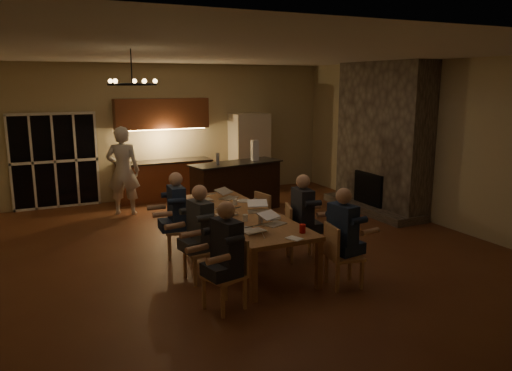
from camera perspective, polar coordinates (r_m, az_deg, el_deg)
The scene contains 43 objects.
floor at distance 8.50m, azimuth -0.69°, elevation -7.32°, with size 9.00×9.00×0.00m, color brown.
back_wall at distance 12.34m, azimuth -9.60°, elevation 6.13°, with size 8.00×0.04×3.20m, color tan.
right_wall at distance 10.45m, azimuth 19.80°, elevation 4.59°, with size 0.04×9.00×3.20m, color tan.
ceiling at distance 8.05m, azimuth -0.75°, elevation 14.90°, with size 8.00×9.00×0.04m, color white.
french_doors at distance 11.91m, azimuth -22.02°, elevation 2.56°, with size 1.86×0.08×2.10m, color black.
fireplace at distance 11.11m, azimuth 14.24°, elevation 5.32°, with size 0.58×2.50×3.20m, color #6C6355.
kitchenette at distance 12.00m, azimuth -10.48°, elevation 4.02°, with size 2.24×0.68×2.40m, color maroon, non-canonical shape.
refrigerator at distance 12.72m, azimuth -0.77°, elevation 3.74°, with size 0.90×0.68×2.00m, color beige.
dining_table at distance 7.97m, azimuth -1.85°, elevation -5.79°, with size 1.10×3.22×0.75m, color #AA6E44.
bar_island at distance 10.84m, azimuth -2.28°, elevation -0.16°, with size 2.04×0.68×1.08m, color black.
chair_left_near at distance 6.25m, azimuth -3.67°, elevation -10.19°, with size 0.44×0.44×0.89m, color tan, non-canonical shape.
chair_left_mid at distance 7.16m, azimuth -6.28°, elevation -7.36°, with size 0.44×0.44×0.89m, color tan, non-canonical shape.
chair_left_far at distance 8.17m, azimuth -8.66°, elevation -4.98°, with size 0.44×0.44×0.89m, color tan, non-canonical shape.
chair_right_near at distance 7.01m, azimuth 10.06°, elevation -7.88°, with size 0.44×0.44×0.89m, color tan, non-canonical shape.
chair_right_mid at distance 7.94m, azimuth 5.15°, elevation -5.40°, with size 0.44×0.44×0.89m, color tan, non-canonical shape.
chair_right_far at distance 8.85m, azimuth 1.79°, elevation -3.53°, with size 0.44×0.44×0.89m, color tan, non-canonical shape.
person_left_near at distance 6.17m, azimuth -3.34°, elevation -8.05°, with size 0.60×0.60×1.38m, color #24262F, non-canonical shape.
person_right_near at distance 6.99m, azimuth 9.83°, elevation -5.82°, with size 0.60×0.60×1.38m, color navy, non-canonical shape.
person_left_mid at distance 7.12m, azimuth -6.36°, elevation -5.39°, with size 0.60×0.60×1.38m, color #3C4047, non-canonical shape.
person_right_mid at distance 7.88m, azimuth 5.32°, elevation -3.67°, with size 0.60×0.60×1.38m, color #24262F, non-canonical shape.
person_left_far at distance 8.12m, azimuth -9.03°, elevation -3.29°, with size 0.60×0.60×1.38m, color navy, non-canonical shape.
standing_person at distance 10.88m, azimuth -14.94°, elevation 1.64°, with size 0.69×0.45×1.88m, color silver.
chandelier at distance 6.78m, azimuth -13.96°, elevation 11.17°, with size 0.63×0.63×0.03m, color black.
laptop_a at distance 6.89m, azimuth -0.27°, elevation -4.41°, with size 0.32×0.28×0.23m, color silver, non-canonical shape.
laptop_b at distance 7.23m, azimuth 2.13°, elevation -3.62°, with size 0.32×0.28×0.23m, color silver, non-canonical shape.
laptop_c at distance 7.75m, azimuth -3.49°, elevation -2.57°, with size 0.32×0.28×0.23m, color silver, non-canonical shape.
laptop_d at distance 7.90m, azimuth 0.24°, elevation -2.27°, with size 0.32×0.28×0.23m, color silver, non-canonical shape.
laptop_e at distance 8.73m, azimuth -6.13°, elevation -0.99°, with size 0.32×0.28×0.23m, color silver, non-canonical shape.
laptop_f at distance 8.84m, azimuth -3.13°, elevation -0.77°, with size 0.32×0.28×0.23m, color silver, non-canonical shape.
mug_front at distance 7.42m, azimuth -1.24°, elevation -3.72°, with size 0.08×0.08×0.10m, color silver.
mug_mid at distance 8.41m, azimuth -2.42°, elevation -1.86°, with size 0.08×0.08×0.10m, color silver.
mug_back at distance 8.49m, azimuth -6.70°, elevation -1.80°, with size 0.08×0.08×0.10m, color silver.
redcup_near at distance 6.88m, azimuth 5.34°, elevation -4.93°, with size 0.09×0.09×0.12m, color #AC0E0B.
redcup_mid at distance 8.12m, azimuth -6.07°, elevation -2.35°, with size 0.08×0.08×0.12m, color #AC0E0B.
can_silver at distance 7.27m, azimuth 0.51°, elevation -3.96°, with size 0.07×0.07×0.12m, color #B2B2B7.
can_cola at distance 9.09m, azimuth -6.53°, elevation -0.82°, with size 0.07×0.07×0.12m, color #3F0F0C.
can_right at distance 8.36m, azimuth -0.09°, elevation -1.86°, with size 0.06×0.06×0.12m, color #B2B2B7.
plate_near at distance 7.58m, azimuth 1.82°, elevation -3.70°, with size 0.28×0.28×0.02m, color silver.
plate_left at distance 7.02m, azimuth -1.52°, elevation -4.98°, with size 0.25×0.25×0.02m, color silver.
plate_far at distance 8.64m, azimuth -1.47°, elevation -1.76°, with size 0.23×0.23×0.02m, color silver.
notepad at distance 6.63m, azimuth 4.41°, elevation -6.06°, with size 0.15×0.21×0.01m, color white.
bar_bottle at distance 10.47m, azimuth -4.41°, elevation 3.06°, with size 0.07×0.07×0.24m, color #99999E.
bar_blender at distance 10.97m, azimuth -0.14°, elevation 4.05°, with size 0.14×0.14×0.45m, color silver.
Camera 1 is at (-3.36, -7.30, 2.79)m, focal length 35.00 mm.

